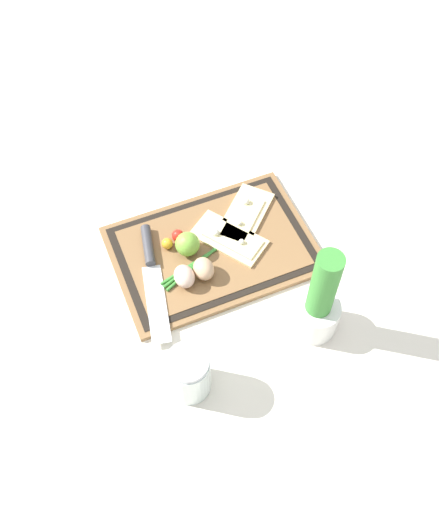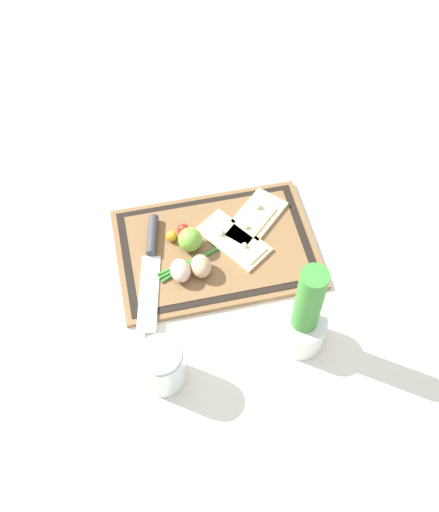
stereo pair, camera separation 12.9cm
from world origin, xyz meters
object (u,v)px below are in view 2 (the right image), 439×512
Objects in this scene: herb_pot at (304,320)px; sauce_jar at (163,367)px; egg_pink at (180,271)px; pizza_slice_near at (253,220)px; cherry_tomato_yellow at (171,236)px; pizza_slice_far at (234,240)px; lime at (190,240)px; cherry_tomato_red at (183,230)px; egg_brown at (201,266)px; knife at (151,252)px.

sauce_jar is at bearing 4.69° from herb_pot.
pizza_slice_near is at bearing -149.60° from egg_pink.
pizza_slice_far is at bearing 165.32° from cherry_tomato_yellow.
lime reaches higher than cherry_tomato_yellow.
herb_pot reaches higher than cherry_tomato_red.
egg_brown is 2.15× the size of cherry_tomato_yellow.
egg_brown reaches higher than cherry_tomato_yellow.
egg_pink is 1.93× the size of cherry_tomato_red.
egg_pink is 0.11m from cherry_tomato_red.
egg_brown reaches higher than cherry_tomato_red.
pizza_slice_far is 0.12m from cherry_tomato_red.
pizza_slice_far is 0.10m from lime.
cherry_tomato_red is at bearing -160.35° from cherry_tomato_yellow.
egg_brown is (0.09, 0.06, 0.02)m from pizza_slice_far.
pizza_slice_far is at bearing -72.99° from herb_pot.
cherry_tomato_yellow is at bearing -14.68° from pizza_slice_far.
cherry_tomato_yellow reaches higher than pizza_slice_near.
cherry_tomato_yellow is (0.19, 0.01, 0.01)m from pizza_slice_near.
sauce_jar is (0.28, 0.02, -0.04)m from herb_pot.
herb_pot is (-0.21, 0.19, 0.05)m from egg_pink.
herb_pot is (-0.08, 0.25, 0.07)m from pizza_slice_far.
pizza_slice_far is 6.51× the size of cherry_tomato_red.
egg_pink is at bearing 91.87° from cherry_tomato_yellow.
egg_pink is (0.13, 0.06, 0.02)m from pizza_slice_far.
cherry_tomato_red is at bearing -80.05° from egg_brown.
pizza_slice_near is 0.07m from pizza_slice_far.
knife is at bearing -1.32° from pizza_slice_far.
egg_pink is 0.29m from herb_pot.
knife is 10.26× the size of cherry_tomato_red.
cherry_tomato_yellow is at bearing 3.18° from pizza_slice_near.
sauce_jar is (0.10, 0.32, 0.02)m from cherry_tomato_red.
pizza_slice_far is at bearing 178.68° from knife.
pizza_slice_near is 0.16m from lime.
lime reaches higher than pizza_slice_far.
lime reaches higher than egg_brown.
egg_pink is 0.10m from cherry_tomato_yellow.
knife is 0.09m from cherry_tomato_red.
knife is 0.09m from lime.
lime is 0.47× the size of sauce_jar.
pizza_slice_far is at bearing 156.64° from cherry_tomato_red.
cherry_tomato_red is (-0.08, -0.04, 0.01)m from knife.
pizza_slice_near is 0.22m from egg_pink.
sauce_jar is at bearing 71.49° from egg_pink.
cherry_tomato_red reaches higher than pizza_slice_far.
egg_pink is at bearing 30.40° from pizza_slice_near.
egg_brown is at bearing -177.40° from egg_pink.
herb_pot reaches higher than pizza_slice_near.
egg_brown is at bearing 99.95° from cherry_tomato_red.
herb_pot reaches higher than cherry_tomato_yellow.
sauce_jar is at bearing 53.87° from pizza_slice_far.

